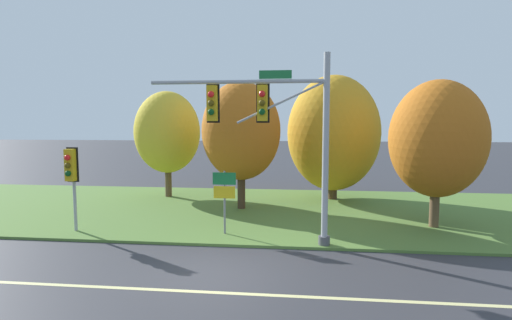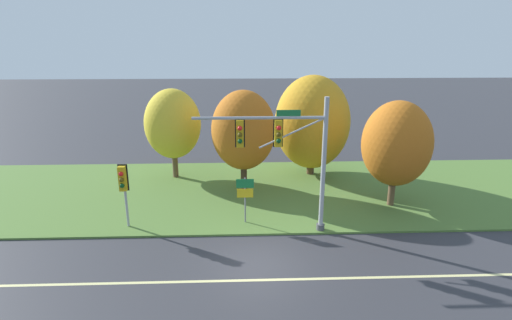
% 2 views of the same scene
% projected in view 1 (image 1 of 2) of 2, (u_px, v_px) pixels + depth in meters
% --- Properties ---
extents(ground_plane, '(160.00, 160.00, 0.00)m').
position_uv_depth(ground_plane, '(217.00, 274.00, 11.38)').
color(ground_plane, '#333338').
extents(lane_stripe, '(36.00, 0.16, 0.01)m').
position_uv_depth(lane_stripe, '(208.00, 292.00, 10.19)').
color(lane_stripe, beige).
rests_on(lane_stripe, ground).
extents(grass_verge, '(48.00, 11.50, 0.10)m').
position_uv_depth(grass_verge, '(252.00, 210.00, 19.53)').
color(grass_verge, '#517533').
rests_on(grass_verge, ground).
extents(traffic_signal_mast, '(6.26, 0.49, 6.54)m').
position_uv_depth(traffic_signal_mast, '(276.00, 125.00, 13.61)').
color(traffic_signal_mast, '#9EA0A5').
rests_on(traffic_signal_mast, grass_verge).
extents(pedestrian_signal_near_kerb, '(0.46, 0.55, 3.27)m').
position_uv_depth(pedestrian_signal_near_kerb, '(71.00, 170.00, 15.23)').
color(pedestrian_signal_near_kerb, '#9EA0A5').
rests_on(pedestrian_signal_near_kerb, grass_verge).
extents(route_sign_post, '(0.88, 0.08, 2.40)m').
position_uv_depth(route_sign_post, '(224.00, 192.00, 15.05)').
color(route_sign_post, slate).
rests_on(route_sign_post, grass_verge).
extents(tree_nearest_road, '(3.67, 3.67, 5.96)m').
position_uv_depth(tree_nearest_road, '(167.00, 132.00, 22.48)').
color(tree_nearest_road, brown).
rests_on(tree_nearest_road, grass_verge).
extents(tree_left_of_mast, '(3.81, 3.81, 6.19)m').
position_uv_depth(tree_left_of_mast, '(241.00, 131.00, 19.29)').
color(tree_left_of_mast, '#423021').
rests_on(tree_left_of_mast, grass_verge).
extents(tree_behind_signpost, '(5.02, 5.02, 6.77)m').
position_uv_depth(tree_behind_signpost, '(333.00, 133.00, 21.76)').
color(tree_behind_signpost, '#4C3823').
rests_on(tree_behind_signpost, grass_verge).
extents(tree_mid_verge, '(3.74, 3.74, 5.91)m').
position_uv_depth(tree_mid_verge, '(437.00, 139.00, 15.86)').
color(tree_mid_verge, brown).
rests_on(tree_mid_verge, grass_verge).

